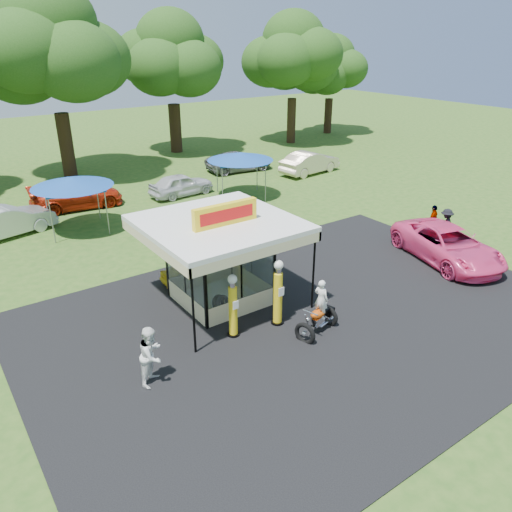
% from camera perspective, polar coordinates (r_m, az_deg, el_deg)
% --- Properties ---
extents(ground, '(120.00, 120.00, 0.00)m').
position_cam_1_polar(ground, '(17.71, 10.29, -9.67)').
color(ground, '#2A5219').
rests_on(ground, ground).
extents(asphalt_apron, '(20.00, 14.00, 0.04)m').
position_cam_1_polar(asphalt_apron, '(18.90, 6.01, -6.95)').
color(asphalt_apron, black).
rests_on(asphalt_apron, ground).
extents(gas_station_kiosk, '(5.40, 5.40, 4.18)m').
position_cam_1_polar(gas_station_kiosk, '(19.17, -4.18, -0.45)').
color(gas_station_kiosk, white).
rests_on(gas_station_kiosk, ground).
extents(gas_pump_left, '(0.45, 0.45, 2.39)m').
position_cam_1_polar(gas_pump_left, '(17.19, -2.65, -5.88)').
color(gas_pump_left, black).
rests_on(gas_pump_left, ground).
extents(gas_pump_right, '(0.48, 0.48, 2.56)m').
position_cam_1_polar(gas_pump_right, '(17.84, 2.52, -4.39)').
color(gas_pump_right, black).
rests_on(gas_pump_right, ground).
extents(motorcycle, '(1.85, 1.24, 2.10)m').
position_cam_1_polar(motorcycle, '(17.72, 7.25, -6.31)').
color(motorcycle, black).
rests_on(motorcycle, ground).
extents(spare_tires, '(0.81, 0.59, 0.66)m').
position_cam_1_polar(spare_tires, '(19.18, -4.11, -5.34)').
color(spare_tires, black).
rests_on(spare_tires, ground).
extents(a_frame_sign, '(0.56, 0.62, 0.91)m').
position_cam_1_polar(a_frame_sign, '(24.35, 21.94, -0.09)').
color(a_frame_sign, '#593819').
rests_on(a_frame_sign, ground).
extents(kiosk_car, '(2.82, 1.13, 0.96)m').
position_cam_1_polar(kiosk_car, '(21.47, -7.15, -1.60)').
color(kiosk_car, yellow).
rests_on(kiosk_car, ground).
extents(pink_sedan, '(4.14, 6.33, 1.62)m').
position_cam_1_polar(pink_sedan, '(24.64, 21.04, 1.22)').
color(pink_sedan, '#FB4487').
rests_on(pink_sedan, ground).
extents(spectator_west, '(1.18, 1.15, 1.91)m').
position_cam_1_polar(spectator_west, '(15.48, -11.83, -11.04)').
color(spectator_west, white).
rests_on(spectator_west, ground).
extents(spectator_east_a, '(1.27, 1.15, 1.71)m').
position_cam_1_polar(spectator_east_a, '(26.99, 20.86, 3.31)').
color(spectator_east_a, black).
rests_on(spectator_east_a, ground).
extents(spectator_east_b, '(1.05, 0.68, 1.66)m').
position_cam_1_polar(spectator_east_b, '(27.52, 19.57, 3.84)').
color(spectator_east_b, gray).
rests_on(spectator_east_b, ground).
extents(bg_car_a, '(5.17, 2.88, 1.62)m').
position_cam_1_polar(bg_car_a, '(29.00, -26.68, 3.58)').
color(bg_car_a, silver).
rests_on(bg_car_a, ground).
extents(bg_car_b, '(5.54, 2.71, 1.55)m').
position_cam_1_polar(bg_car_b, '(32.09, -19.84, 6.50)').
color(bg_car_b, '#B8270E').
rests_on(bg_car_b, ground).
extents(bg_car_c, '(4.37, 2.04, 1.45)m').
position_cam_1_polar(bg_car_c, '(33.06, -8.54, 8.07)').
color(bg_car_c, silver).
rests_on(bg_car_c, ground).
extents(bg_car_d, '(5.37, 2.92, 1.43)m').
position_cam_1_polar(bg_car_d, '(39.01, -1.94, 10.78)').
color(bg_car_d, slate).
rests_on(bg_car_d, ground).
extents(bg_car_e, '(5.17, 2.34, 1.65)m').
position_cam_1_polar(bg_car_e, '(38.33, 6.18, 10.58)').
color(bg_car_e, beige).
rests_on(bg_car_e, ground).
extents(tent_west, '(4.18, 4.18, 2.92)m').
position_cam_1_polar(tent_west, '(27.83, -20.28, 7.90)').
color(tent_west, gray).
rests_on(tent_west, ground).
extents(tent_east, '(4.16, 4.16, 2.91)m').
position_cam_1_polar(tent_east, '(31.91, -1.81, 11.28)').
color(tent_east, gray).
rests_on(tent_east, ground).
extents(oak_far_c, '(10.97, 10.97, 12.92)m').
position_cam_1_polar(oak_far_c, '(38.75, -22.23, 20.26)').
color(oak_far_c, black).
rests_on(oak_far_c, ground).
extents(oak_far_d, '(9.60, 9.60, 11.43)m').
position_cam_1_polar(oak_far_d, '(45.20, -9.66, 20.74)').
color(oak_far_d, black).
rests_on(oak_far_d, ground).
extents(oak_far_e, '(9.63, 9.63, 11.46)m').
position_cam_1_polar(oak_far_e, '(48.80, 4.25, 21.27)').
color(oak_far_e, black).
rests_on(oak_far_e, ground).
extents(oak_far_f, '(7.90, 7.90, 9.52)m').
position_cam_1_polar(oak_far_f, '(54.40, 8.52, 20.11)').
color(oak_far_f, black).
rests_on(oak_far_f, ground).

